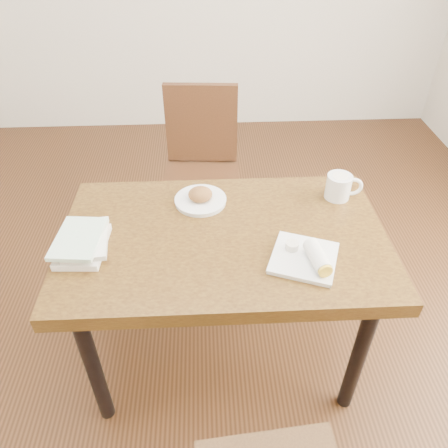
{
  "coord_description": "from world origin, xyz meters",
  "views": [
    {
      "loc": [
        -0.06,
        -1.26,
        1.82
      ],
      "look_at": [
        0.0,
        0.0,
        0.8
      ],
      "focal_mm": 35.0,
      "sensor_mm": 36.0,
      "label": 1
    }
  ],
  "objects_px": {
    "plate_scone": "(200,198)",
    "table": "(224,251)",
    "chair_far": "(201,162)",
    "plate_burrito": "(308,257)",
    "book_stack": "(83,242)",
    "coffee_mug": "(340,186)"
  },
  "relations": [
    {
      "from": "plate_scone",
      "to": "table",
      "type": "bearing_deg",
      "value": -67.59
    },
    {
      "from": "table",
      "to": "plate_scone",
      "type": "bearing_deg",
      "value": 112.41
    },
    {
      "from": "chair_far",
      "to": "plate_burrito",
      "type": "distance_m",
      "value": 1.13
    },
    {
      "from": "plate_scone",
      "to": "book_stack",
      "type": "distance_m",
      "value": 0.5
    },
    {
      "from": "plate_burrito",
      "to": "coffee_mug",
      "type": "bearing_deg",
      "value": 61.83
    },
    {
      "from": "coffee_mug",
      "to": "plate_burrito",
      "type": "height_order",
      "value": "coffee_mug"
    },
    {
      "from": "table",
      "to": "plate_burrito",
      "type": "distance_m",
      "value": 0.35
    },
    {
      "from": "plate_burrito",
      "to": "book_stack",
      "type": "height_order",
      "value": "plate_burrito"
    },
    {
      "from": "book_stack",
      "to": "plate_scone",
      "type": "bearing_deg",
      "value": 31.82
    },
    {
      "from": "plate_scone",
      "to": "plate_burrito",
      "type": "distance_m",
      "value": 0.53
    },
    {
      "from": "chair_far",
      "to": "plate_scone",
      "type": "height_order",
      "value": "chair_far"
    },
    {
      "from": "coffee_mug",
      "to": "book_stack",
      "type": "distance_m",
      "value": 1.04
    },
    {
      "from": "coffee_mug",
      "to": "chair_far",
      "type": "bearing_deg",
      "value": 131.27
    },
    {
      "from": "plate_scone",
      "to": "book_stack",
      "type": "height_order",
      "value": "plate_scone"
    },
    {
      "from": "table",
      "to": "book_stack",
      "type": "distance_m",
      "value": 0.53
    },
    {
      "from": "table",
      "to": "coffee_mug",
      "type": "relative_size",
      "value": 7.96
    },
    {
      "from": "table",
      "to": "chair_far",
      "type": "height_order",
      "value": "chair_far"
    },
    {
      "from": "chair_far",
      "to": "book_stack",
      "type": "height_order",
      "value": "chair_far"
    },
    {
      "from": "table",
      "to": "chair_far",
      "type": "xyz_separation_m",
      "value": [
        -0.08,
        0.88,
        -0.12
      ]
    },
    {
      "from": "plate_scone",
      "to": "book_stack",
      "type": "xyz_separation_m",
      "value": [
        -0.43,
        -0.26,
        0.01
      ]
    },
    {
      "from": "table",
      "to": "plate_burrito",
      "type": "bearing_deg",
      "value": -30.29
    },
    {
      "from": "chair_far",
      "to": "book_stack",
      "type": "distance_m",
      "value": 1.05
    }
  ]
}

